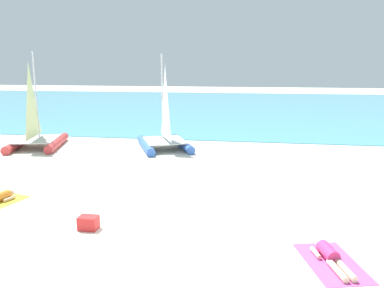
# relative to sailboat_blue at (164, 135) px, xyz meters

# --- Properties ---
(ground_plane) EXTENTS (120.00, 120.00, 0.00)m
(ground_plane) POSITION_rel_sailboat_blue_xyz_m (2.17, 0.10, -0.73)
(ground_plane) COLOR silver
(ocean_water) EXTENTS (120.00, 40.00, 0.05)m
(ocean_water) POSITION_rel_sailboat_blue_xyz_m (2.17, 22.42, -0.70)
(ocean_water) COLOR #4C9EB7
(ocean_water) RESTS_ON ground
(sailboat_blue) EXTENTS (3.71, 4.39, 4.88)m
(sailboat_blue) POSITION_rel_sailboat_blue_xyz_m (0.00, 0.00, 0.00)
(sailboat_blue) COLOR blue
(sailboat_blue) RESTS_ON ground
(sailboat_red) EXTENTS (3.38, 4.34, 5.00)m
(sailboat_red) POSITION_rel_sailboat_blue_xyz_m (-6.75, -0.81, 0.02)
(sailboat_red) COLOR #CC3838
(sailboat_red) RESTS_ON ground
(towel_right) EXTENTS (1.55, 2.12, 0.01)m
(towel_right) POSITION_rel_sailboat_blue_xyz_m (6.39, -11.02, -0.72)
(towel_right) COLOR #D84C99
(towel_right) RESTS_ON ground
(sunbather_right) EXTENTS (0.78, 1.55, 0.30)m
(sunbather_right) POSITION_rel_sailboat_blue_xyz_m (6.37, -10.96, -0.60)
(sunbather_right) COLOR #D83372
(sunbather_right) RESTS_ON towel_right
(cooler_box) EXTENTS (0.50, 0.36, 0.36)m
(cooler_box) POSITION_rel_sailboat_blue_xyz_m (0.35, -10.20, -0.55)
(cooler_box) COLOR red
(cooler_box) RESTS_ON ground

